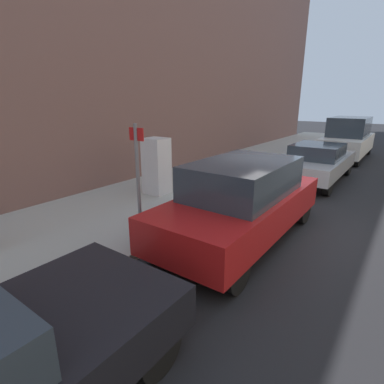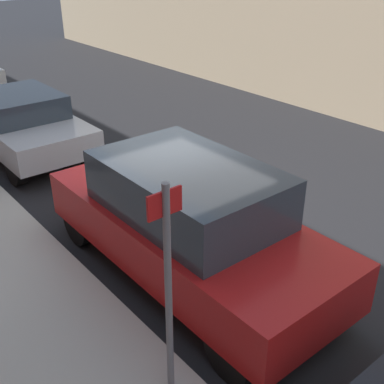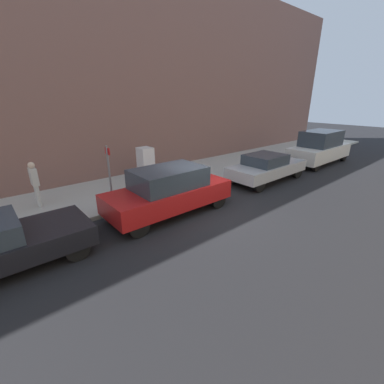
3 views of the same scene
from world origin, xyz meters
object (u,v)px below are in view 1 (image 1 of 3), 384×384
object	(u,v)px
parked_suv_red	(242,200)
parked_van_white	(348,138)
discarded_refrigerator	(157,166)
trash_bag	(183,172)
parked_sedan_silver	(317,162)
street_sign_post	(138,178)

from	to	relation	value
parked_suv_red	parked_van_white	xyz separation A→B (m)	(0.00, 12.01, 0.14)
discarded_refrigerator	parked_suv_red	size ratio (longest dim) A/B	0.36
discarded_refrigerator	trash_bag	distance (m)	2.08
parked_suv_red	parked_sedan_silver	distance (m)	6.16
discarded_refrigerator	parked_suv_red	distance (m)	3.63
parked_sedan_silver	parked_van_white	distance (m)	5.86
parked_sedan_silver	street_sign_post	bearing A→B (deg)	-100.92
parked_sedan_silver	trash_bag	bearing A→B (deg)	-141.49
street_sign_post	parked_van_white	world-z (taller)	street_sign_post
discarded_refrigerator	trash_bag	world-z (taller)	discarded_refrigerator
discarded_refrigerator	street_sign_post	bearing A→B (deg)	-53.43
trash_bag	parked_suv_red	size ratio (longest dim) A/B	0.11
parked_suv_red	parked_van_white	world-z (taller)	parked_van_white
trash_bag	parked_van_white	xyz separation A→B (m)	(3.94, 8.98, 0.63)
trash_bag	discarded_refrigerator	bearing A→B (deg)	-76.10
parked_sedan_silver	parked_suv_red	bearing A→B (deg)	-90.00
trash_bag	parked_sedan_silver	world-z (taller)	parked_sedan_silver
discarded_refrigerator	parked_van_white	size ratio (longest dim) A/B	0.33
street_sign_post	parked_suv_red	xyz separation A→B (m)	(1.49, 1.56, -0.60)
discarded_refrigerator	street_sign_post	xyz separation A→B (m)	(1.97, -2.66, 0.48)
parked_suv_red	parked_sedan_silver	xyz separation A→B (m)	(-0.00, 6.16, -0.15)
discarded_refrigerator	parked_suv_red	xyz separation A→B (m)	(3.46, -1.10, -0.12)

